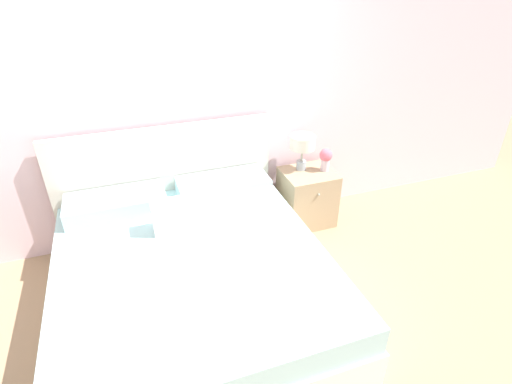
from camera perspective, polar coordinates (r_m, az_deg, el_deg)
ground_plane at (r=3.87m, az=-11.69°, el=-5.65°), size 12.00×12.00×0.00m
wall_back at (r=3.37m, az=-14.20°, el=13.38°), size 8.00×0.06×2.60m
bed at (r=2.98m, az=-9.26°, el=-11.26°), size 1.86×2.01×1.06m
nightstand at (r=3.84m, az=7.27°, el=-0.71°), size 0.47×0.45×0.53m
table_lamp at (r=3.66m, az=6.66°, el=6.74°), size 0.23×0.23×0.33m
flower_vase at (r=3.73m, az=9.94°, el=4.81°), size 0.12×0.12×0.21m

